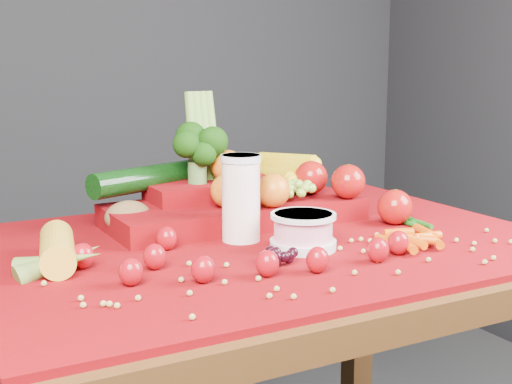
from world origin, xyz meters
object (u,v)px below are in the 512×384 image
milk_glass (241,195)px  yogurt_bowl (303,230)px  produce_mound (240,194)px  table (261,295)px

milk_glass → yogurt_bowl: (0.07, -0.10, -0.05)m
milk_glass → produce_mound: 0.16m
produce_mound → milk_glass: bearing=-116.9°
milk_glass → yogurt_bowl: milk_glass is taller
table → produce_mound: 0.23m
table → milk_glass: 0.20m
yogurt_bowl → milk_glass: bearing=123.6°
table → yogurt_bowl: size_ratio=9.26×
table → yogurt_bowl: (0.04, -0.09, 0.14)m
yogurt_bowl → produce_mound: size_ratio=0.20×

